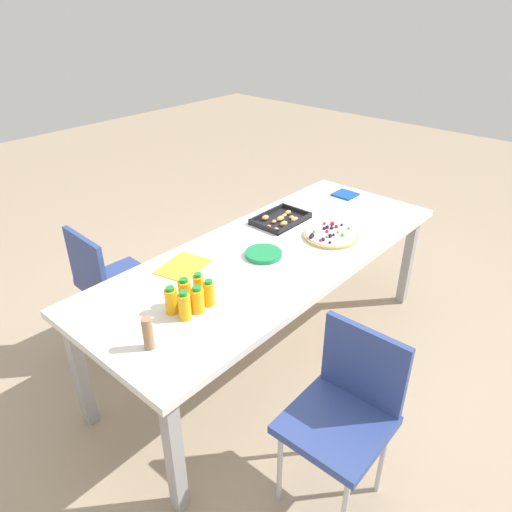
{
  "coord_description": "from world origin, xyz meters",
  "views": [
    {
      "loc": [
        -1.81,
        -1.47,
        2.01
      ],
      "look_at": [
        -0.13,
        0.01,
        0.74
      ],
      "focal_mm": 33.24,
      "sensor_mm": 36.0,
      "label": 1
    }
  ],
  "objects_px": {
    "chair_far_left": "(109,279)",
    "juice_bottle_0": "(185,306)",
    "snack_tray": "(281,220)",
    "juice_bottle_1": "(198,300)",
    "juice_bottle_5": "(199,287)",
    "fruit_pizza": "(330,235)",
    "paper_folder": "(183,266)",
    "plate_stack": "(264,254)",
    "party_table": "(273,261)",
    "juice_bottle_3": "(171,301)",
    "napkin_stack": "(345,194)",
    "chair_near_left": "(346,406)",
    "cardboard_tube": "(148,333)",
    "juice_bottle_4": "(185,293)",
    "juice_bottle_2": "(209,293)"
  },
  "relations": [
    {
      "from": "chair_far_left",
      "to": "juice_bottle_0",
      "type": "height_order",
      "value": "juice_bottle_0"
    },
    {
      "from": "juice_bottle_0",
      "to": "snack_tray",
      "type": "bearing_deg",
      "value": 16.39
    },
    {
      "from": "juice_bottle_0",
      "to": "juice_bottle_1",
      "type": "xyz_separation_m",
      "value": [
        0.07,
        -0.0,
        -0.0
      ]
    },
    {
      "from": "juice_bottle_1",
      "to": "juice_bottle_5",
      "type": "height_order",
      "value": "juice_bottle_5"
    },
    {
      "from": "fruit_pizza",
      "to": "paper_folder",
      "type": "distance_m",
      "value": 0.9
    },
    {
      "from": "juice_bottle_1",
      "to": "plate_stack",
      "type": "relative_size",
      "value": 0.65
    },
    {
      "from": "party_table",
      "to": "juice_bottle_1",
      "type": "distance_m",
      "value": 0.68
    },
    {
      "from": "juice_bottle_1",
      "to": "juice_bottle_3",
      "type": "distance_m",
      "value": 0.12
    },
    {
      "from": "snack_tray",
      "to": "chair_far_left",
      "type": "bearing_deg",
      "value": 149.27
    },
    {
      "from": "juice_bottle_3",
      "to": "juice_bottle_5",
      "type": "distance_m",
      "value": 0.16
    },
    {
      "from": "snack_tray",
      "to": "napkin_stack",
      "type": "bearing_deg",
      "value": -6.27
    },
    {
      "from": "juice_bottle_0",
      "to": "juice_bottle_5",
      "type": "distance_m",
      "value": 0.17
    },
    {
      "from": "chair_far_left",
      "to": "paper_folder",
      "type": "xyz_separation_m",
      "value": [
        0.15,
        -0.52,
        0.23
      ]
    },
    {
      "from": "juice_bottle_0",
      "to": "napkin_stack",
      "type": "xyz_separation_m",
      "value": [
        1.71,
        0.24,
        -0.06
      ]
    },
    {
      "from": "chair_near_left",
      "to": "juice_bottle_1",
      "type": "bearing_deg",
      "value": 10.82
    },
    {
      "from": "juice_bottle_5",
      "to": "cardboard_tube",
      "type": "height_order",
      "value": "cardboard_tube"
    },
    {
      "from": "juice_bottle_1",
      "to": "snack_tray",
      "type": "relative_size",
      "value": 0.38
    },
    {
      "from": "juice_bottle_4",
      "to": "paper_folder",
      "type": "height_order",
      "value": "juice_bottle_4"
    },
    {
      "from": "juice_bottle_1",
      "to": "juice_bottle_5",
      "type": "bearing_deg",
      "value": 45.08
    },
    {
      "from": "juice_bottle_1",
      "to": "juice_bottle_5",
      "type": "distance_m",
      "value": 0.11
    },
    {
      "from": "juice_bottle_3",
      "to": "chair_near_left",
      "type": "bearing_deg",
      "value": -73.74
    },
    {
      "from": "party_table",
      "to": "paper_folder",
      "type": "relative_size",
      "value": 8.78
    },
    {
      "from": "juice_bottle_2",
      "to": "napkin_stack",
      "type": "height_order",
      "value": "juice_bottle_2"
    },
    {
      "from": "juice_bottle_1",
      "to": "juice_bottle_2",
      "type": "distance_m",
      "value": 0.07
    },
    {
      "from": "juice_bottle_2",
      "to": "paper_folder",
      "type": "relative_size",
      "value": 0.51
    },
    {
      "from": "chair_near_left",
      "to": "paper_folder",
      "type": "height_order",
      "value": "chair_near_left"
    },
    {
      "from": "chair_far_left",
      "to": "party_table",
      "type": "bearing_deg",
      "value": 40.4
    },
    {
      "from": "juice_bottle_5",
      "to": "juice_bottle_1",
      "type": "bearing_deg",
      "value": -134.92
    },
    {
      "from": "juice_bottle_1",
      "to": "juice_bottle_4",
      "type": "bearing_deg",
      "value": 95.7
    },
    {
      "from": "juice_bottle_2",
      "to": "juice_bottle_3",
      "type": "relative_size",
      "value": 0.99
    },
    {
      "from": "juice_bottle_3",
      "to": "juice_bottle_1",
      "type": "bearing_deg",
      "value": -45.81
    },
    {
      "from": "chair_far_left",
      "to": "juice_bottle_4",
      "type": "relative_size",
      "value": 5.67
    },
    {
      "from": "juice_bottle_2",
      "to": "plate_stack",
      "type": "xyz_separation_m",
      "value": [
        0.52,
        0.11,
        -0.05
      ]
    },
    {
      "from": "juice_bottle_2",
      "to": "plate_stack",
      "type": "height_order",
      "value": "juice_bottle_2"
    },
    {
      "from": "chair_far_left",
      "to": "juice_bottle_1",
      "type": "bearing_deg",
      "value": -1.51
    },
    {
      "from": "chair_near_left",
      "to": "napkin_stack",
      "type": "distance_m",
      "value": 1.79
    },
    {
      "from": "juice_bottle_3",
      "to": "cardboard_tube",
      "type": "xyz_separation_m",
      "value": [
        -0.22,
        -0.12,
        0.01
      ]
    },
    {
      "from": "chair_far_left",
      "to": "juice_bottle_3",
      "type": "bearing_deg",
      "value": -7.83
    },
    {
      "from": "paper_folder",
      "to": "snack_tray",
      "type": "bearing_deg",
      "value": -2.56
    },
    {
      "from": "chair_far_left",
      "to": "chair_near_left",
      "type": "bearing_deg",
      "value": 5.72
    },
    {
      "from": "party_table",
      "to": "juice_bottle_3",
      "type": "height_order",
      "value": "juice_bottle_3"
    },
    {
      "from": "juice_bottle_2",
      "to": "party_table",
      "type": "bearing_deg",
      "value": 10.16
    },
    {
      "from": "juice_bottle_0",
      "to": "fruit_pizza",
      "type": "relative_size",
      "value": 0.44
    },
    {
      "from": "party_table",
      "to": "napkin_stack",
      "type": "height_order",
      "value": "napkin_stack"
    },
    {
      "from": "party_table",
      "to": "cardboard_tube",
      "type": "height_order",
      "value": "cardboard_tube"
    },
    {
      "from": "chair_near_left",
      "to": "paper_folder",
      "type": "distance_m",
      "value": 1.1
    },
    {
      "from": "juice_bottle_0",
      "to": "party_table",
      "type": "bearing_deg",
      "value": 7.84
    },
    {
      "from": "chair_near_left",
      "to": "plate_stack",
      "type": "bearing_deg",
      "value": -28.86
    },
    {
      "from": "juice_bottle_5",
      "to": "party_table",
      "type": "bearing_deg",
      "value": 2.87
    },
    {
      "from": "juice_bottle_1",
      "to": "snack_tray",
      "type": "height_order",
      "value": "juice_bottle_1"
    }
  ]
}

